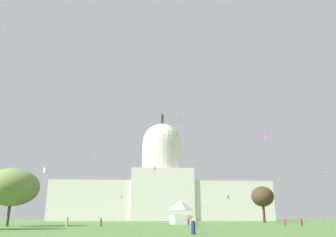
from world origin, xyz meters
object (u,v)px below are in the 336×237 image
object	(u,v)px
person_maroon_deep_crowd	(301,222)
kite_turquoise_low	(228,198)
kite_black_high	(180,118)
kite_red_mid	(155,169)
person_maroon_front_center	(188,222)
kite_magenta_mid	(265,137)
kite_white_low	(46,170)
tree_west_mid	(12,187)
person_tan_near_tree_west	(67,222)
person_tan_mid_left	(196,224)
person_olive_edge_east	(101,223)
kite_yellow_mid	(94,149)
person_red_mid_right	(284,222)
event_tent	(181,212)
kite_pink_low	(121,197)
person_navy_near_tree_east	(193,227)
kite_lime_low	(320,174)
tree_east_far	(263,197)
capitol_building	(162,190)

from	to	relation	value
person_maroon_deep_crowd	kite_turquoise_low	distance (m)	43.21
kite_black_high	kite_red_mid	bearing A→B (deg)	153.68
person_maroon_front_center	kite_magenta_mid	bearing A→B (deg)	-85.29
kite_white_low	kite_black_high	size ratio (longest dim) A/B	1.06
tree_west_mid	person_tan_near_tree_west	world-z (taller)	tree_west_mid
kite_white_low	kite_red_mid	size ratio (longest dim) A/B	0.91
person_tan_mid_left	person_olive_edge_east	xyz separation A→B (m)	(-15.02, 16.62, -0.10)
kite_yellow_mid	person_red_mid_right	bearing A→B (deg)	80.93
event_tent	kite_pink_low	world-z (taller)	kite_pink_low
kite_yellow_mid	kite_turquoise_low	bearing A→B (deg)	99.97
tree_west_mid	kite_white_low	xyz separation A→B (m)	(6.77, -1.20, 3.30)
person_navy_near_tree_east	person_tan_mid_left	xyz separation A→B (m)	(1.93, 11.48, 0.15)
person_maroon_front_center	kite_lime_low	xyz separation A→B (m)	(33.24, 0.45, 11.24)
kite_black_high	kite_yellow_mid	xyz separation A→B (m)	(-40.79, -5.25, -17.50)
kite_yellow_mid	kite_white_low	bearing A→B (deg)	50.61
kite_magenta_mid	kite_pink_low	world-z (taller)	kite_magenta_mid
kite_yellow_mid	kite_pink_low	xyz separation A→B (m)	(15.14, -24.60, -22.68)
kite_black_high	kite_pink_low	size ratio (longest dim) A/B	0.80
person_tan_near_tree_west	person_tan_mid_left	bearing A→B (deg)	128.82
person_tan_near_tree_west	person_maroon_deep_crowd	world-z (taller)	person_tan_near_tree_west
person_tan_mid_left	kite_red_mid	distance (m)	86.81
tree_east_far	person_navy_near_tree_east	bearing A→B (deg)	-114.03
kite_black_high	kite_magenta_mid	world-z (taller)	kite_black_high
kite_lime_low	tree_west_mid	bearing A→B (deg)	-8.49
capitol_building	tree_west_mid	bearing A→B (deg)	-106.81
tree_west_mid	kite_lime_low	distance (m)	71.22
person_maroon_deep_crowd	person_tan_mid_left	bearing A→B (deg)	47.62
tree_west_mid	person_olive_edge_east	world-z (taller)	tree_west_mid
capitol_building	kite_red_mid	size ratio (longest dim) A/B	33.14
capitol_building	kite_red_mid	bearing A→B (deg)	-95.29
tree_west_mid	kite_white_low	bearing A→B (deg)	-10.04
tree_west_mid	person_tan_mid_left	world-z (taller)	tree_west_mid
kite_turquoise_low	kite_lime_low	world-z (taller)	kite_lime_low
tree_east_far	kite_lime_low	xyz separation A→B (m)	(3.85, -32.16, 3.55)
event_tent	person_navy_near_tree_east	bearing A→B (deg)	-102.92
capitol_building	kite_turquoise_low	xyz separation A→B (m)	(18.96, -76.09, -8.37)
person_olive_edge_east	kite_turquoise_low	world-z (taller)	kite_turquoise_low
kite_turquoise_low	kite_lime_low	distance (m)	35.22
person_red_mid_right	person_olive_edge_east	world-z (taller)	person_red_mid_right
person_red_mid_right	kite_lime_low	world-z (taller)	kite_lime_low
person_navy_near_tree_east	person_red_mid_right	distance (m)	42.14
kite_pink_low	kite_black_high	bearing A→B (deg)	-99.26
person_maroon_front_center	kite_red_mid	xyz separation A→B (m)	(-6.74, 51.61, 19.32)
person_tan_near_tree_west	kite_red_mid	world-z (taller)	kite_red_mid
person_maroon_deep_crowd	kite_pink_low	size ratio (longest dim) A/B	0.42
person_navy_near_tree_east	kite_white_low	world-z (taller)	kite_white_low
person_navy_near_tree_east	person_tan_near_tree_west	distance (m)	36.04
person_olive_edge_east	kite_turquoise_low	size ratio (longest dim) A/B	0.57
kite_turquoise_low	person_maroon_front_center	bearing A→B (deg)	-80.67
person_maroon_deep_crowd	kite_turquoise_low	size ratio (longest dim) A/B	0.57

